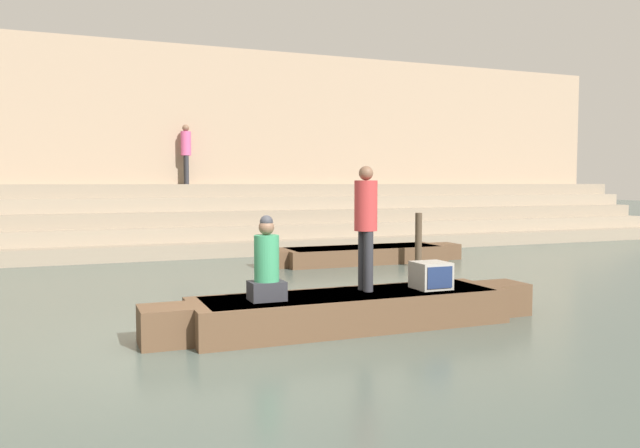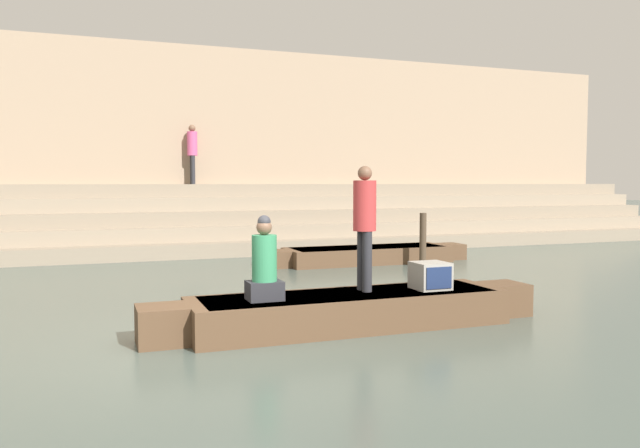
# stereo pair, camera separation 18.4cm
# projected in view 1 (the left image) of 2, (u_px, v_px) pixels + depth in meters

# --- Properties ---
(ground_plane) EXTENTS (120.00, 120.00, 0.00)m
(ground_plane) POSITION_uv_depth(u_px,v_px,m) (222.00, 351.00, 7.51)
(ground_plane) COLOR #47544C
(ghat_steps) EXTENTS (36.00, 2.92, 1.99)m
(ghat_steps) POSITION_uv_depth(u_px,v_px,m) (136.00, 229.00, 17.71)
(ghat_steps) COLOR gray
(ghat_steps) RESTS_ON ground
(back_wall) EXTENTS (34.20, 1.28, 6.26)m
(back_wall) POSITION_uv_depth(u_px,v_px,m) (129.00, 148.00, 19.10)
(back_wall) COLOR tan
(back_wall) RESTS_ON ground
(rowboat_main) EXTENTS (5.77, 1.29, 0.48)m
(rowboat_main) POSITION_uv_depth(u_px,v_px,m) (351.00, 309.00, 8.73)
(rowboat_main) COLOR brown
(rowboat_main) RESTS_ON ground
(person_standing) EXTENTS (0.33, 0.33, 1.78)m
(person_standing) POSITION_uv_depth(u_px,v_px,m) (366.00, 219.00, 8.87)
(person_standing) COLOR #28282D
(person_standing) RESTS_ON rowboat_main
(person_rowing) EXTENTS (0.46, 0.36, 1.12)m
(person_rowing) POSITION_uv_depth(u_px,v_px,m) (267.00, 266.00, 8.17)
(person_rowing) COLOR #28282D
(person_rowing) RESTS_ON rowboat_main
(tv_set) EXTENTS (0.49, 0.49, 0.39)m
(tv_set) POSITION_uv_depth(u_px,v_px,m) (431.00, 275.00, 9.09)
(tv_set) COLOR #9E998E
(tv_set) RESTS_ON rowboat_main
(moored_boat_shore) EXTENTS (5.42, 1.29, 0.41)m
(moored_boat_shore) POSITION_uv_depth(u_px,v_px,m) (363.00, 254.00, 15.85)
(moored_boat_shore) COLOR brown
(moored_boat_shore) RESTS_ON ground
(mooring_post) EXTENTS (0.16, 0.16, 1.31)m
(mooring_post) POSITION_uv_depth(u_px,v_px,m) (418.00, 240.00, 15.11)
(mooring_post) COLOR #473828
(mooring_post) RESTS_ON ground
(person_on_steps) EXTENTS (0.31, 0.31, 1.80)m
(person_on_steps) POSITION_uv_depth(u_px,v_px,m) (186.00, 149.00, 18.86)
(person_on_steps) COLOR #28282D
(person_on_steps) RESTS_ON ghat_steps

